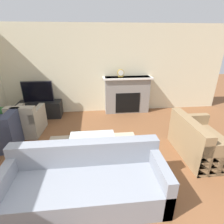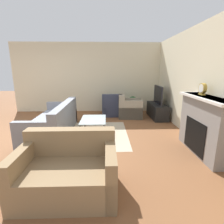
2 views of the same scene
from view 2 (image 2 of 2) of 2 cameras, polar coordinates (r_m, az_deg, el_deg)
The scene contains 14 objects.
ground_plane at distance 5.12m, azimuth -26.98°, elevation -6.94°, with size 20.00×20.00×0.00m, color brown.
wall_back at distance 4.85m, azimuth 24.80°, elevation 8.61°, with size 8.51×0.06×2.70m.
wall_left at distance 7.12m, azimuth -2.08°, elevation 11.06°, with size 0.06×7.29×2.70m.
area_rug at distance 4.72m, azimuth -6.34°, elevation -7.16°, with size 2.13×1.84×0.00m.
fireplace at distance 3.94m, azimuth 27.87°, elevation -3.59°, with size 1.54×0.40×1.17m.
tv_stand at distance 6.41m, azimuth 14.54°, elevation 0.40°, with size 1.26×0.47×0.50m.
tv at distance 6.31m, azimuth 14.82°, elevation 5.41°, with size 0.88×0.05×0.64m.
couch_sectional at distance 4.90m, azimuth -18.33°, elevation -3.47°, with size 2.32×0.92×0.82m.
couch_loveseat at distance 2.63m, azimuth -14.12°, elevation -18.39°, with size 0.88×1.32×0.82m.
armchair_by_window at distance 6.57m, azimuth -0.11°, elevation 1.61°, with size 0.88×0.74×0.82m.
armchair_accent at distance 6.25m, azimuth 5.59°, elevation 0.93°, with size 0.73×0.86×0.82m.
coffee_table at distance 4.60m, azimuth -6.09°, elevation -2.82°, with size 0.93×0.64×0.42m.
potted_plant at distance 6.96m, azimuth 6.75°, elevation 2.89°, with size 0.37×0.37×0.65m.
mantel_clock at distance 4.01m, azimuth 27.46°, elevation 6.73°, with size 0.21×0.07×0.24m.
Camera 2 is at (4.33, 2.17, 1.67)m, focal length 28.00 mm.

